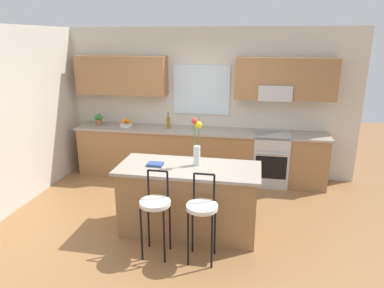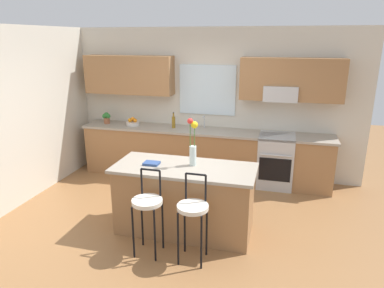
# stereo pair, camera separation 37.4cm
# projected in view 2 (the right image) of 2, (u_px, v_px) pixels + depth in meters

# --- Properties ---
(ground_plane) EXTENTS (14.00, 14.00, 0.00)m
(ground_plane) POSITION_uv_depth(u_px,v_px,m) (176.00, 221.00, 5.00)
(ground_plane) COLOR olive
(wall_left) EXTENTS (0.12, 4.60, 2.70)m
(wall_left) POSITION_uv_depth(u_px,v_px,m) (25.00, 115.00, 5.51)
(wall_left) COLOR beige
(wall_left) RESTS_ON ground
(back_wall_assembly) EXTENTS (5.60, 0.50, 2.70)m
(back_wall_assembly) POSITION_uv_depth(u_px,v_px,m) (209.00, 95.00, 6.39)
(back_wall_assembly) COLOR beige
(back_wall_assembly) RESTS_ON ground
(counter_run) EXTENTS (4.56, 0.64, 0.92)m
(counter_run) POSITION_uv_depth(u_px,v_px,m) (203.00, 154.00, 6.44)
(counter_run) COLOR #996B42
(counter_run) RESTS_ON ground
(sink_faucet) EXTENTS (0.02, 0.13, 0.23)m
(sink_faucet) POSITION_uv_depth(u_px,v_px,m) (204.00, 121.00, 6.40)
(sink_faucet) COLOR #B7BABC
(sink_faucet) RESTS_ON counter_run
(oven_range) EXTENTS (0.60, 0.64, 0.92)m
(oven_range) POSITION_uv_depth(u_px,v_px,m) (276.00, 161.00, 6.09)
(oven_range) COLOR #B7BABC
(oven_range) RESTS_ON ground
(kitchen_island) EXTENTS (1.84, 0.80, 0.92)m
(kitchen_island) POSITION_uv_depth(u_px,v_px,m) (185.00, 199.00, 4.64)
(kitchen_island) COLOR #996B42
(kitchen_island) RESTS_ON ground
(bar_stool_near) EXTENTS (0.36, 0.36, 1.04)m
(bar_stool_near) POSITION_uv_depth(u_px,v_px,m) (148.00, 205.00, 4.10)
(bar_stool_near) COLOR black
(bar_stool_near) RESTS_ON ground
(bar_stool_middle) EXTENTS (0.36, 0.36, 1.04)m
(bar_stool_middle) POSITION_uv_depth(u_px,v_px,m) (193.00, 211.00, 3.96)
(bar_stool_middle) COLOR black
(bar_stool_middle) RESTS_ON ground
(flower_vase) EXTENTS (0.14, 0.09, 0.63)m
(flower_vase) POSITION_uv_depth(u_px,v_px,m) (193.00, 145.00, 4.48)
(flower_vase) COLOR silver
(flower_vase) RESTS_ON kitchen_island
(cookbook) EXTENTS (0.20, 0.15, 0.03)m
(cookbook) POSITION_uv_depth(u_px,v_px,m) (152.00, 163.00, 4.58)
(cookbook) COLOR navy
(cookbook) RESTS_ON kitchen_island
(fruit_bowl_oranges) EXTENTS (0.24, 0.24, 0.16)m
(fruit_bowl_oranges) POSITION_uv_depth(u_px,v_px,m) (133.00, 123.00, 6.63)
(fruit_bowl_oranges) COLOR silver
(fruit_bowl_oranges) RESTS_ON counter_run
(bottle_olive_oil) EXTENTS (0.06, 0.06, 0.29)m
(bottle_olive_oil) POSITION_uv_depth(u_px,v_px,m) (174.00, 122.00, 6.41)
(bottle_olive_oil) COLOR olive
(bottle_olive_oil) RESTS_ON counter_run
(potted_plant_small) EXTENTS (0.18, 0.12, 0.22)m
(potted_plant_small) POSITION_uv_depth(u_px,v_px,m) (106.00, 117.00, 6.74)
(potted_plant_small) COLOR #9E5B3D
(potted_plant_small) RESTS_ON counter_run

